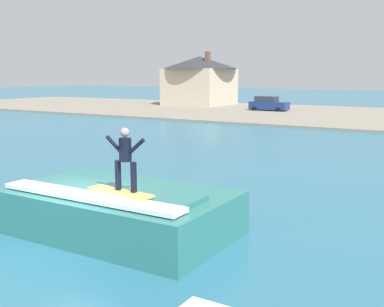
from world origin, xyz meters
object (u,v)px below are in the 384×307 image
object	(u,v)px
surfer	(125,156)
car_near_shore	(268,104)
wave_crest	(118,210)
house_with_chimney	(200,79)
surfboard	(120,192)

from	to	relation	value
surfer	car_near_shore	world-z (taller)	surfer
wave_crest	surfer	distance (m)	1.95
car_near_shore	house_with_chimney	distance (m)	13.65
surfer	car_near_shore	xyz separation A→B (m)	(-13.32, 42.68, -1.39)
surfboard	car_near_shore	xyz separation A→B (m)	(-13.18, 42.76, -0.44)
surfboard	house_with_chimney	world-z (taller)	house_with_chimney
surfboard	surfer	world-z (taller)	surfer
house_with_chimney	surfboard	bearing A→B (deg)	-61.99
surfer	car_near_shore	bearing A→B (deg)	107.33
surfboard	surfer	xyz separation A→B (m)	(0.14, 0.08, 0.95)
wave_crest	surfer	bearing A→B (deg)	-36.53
surfboard	surfer	distance (m)	0.96
surfer	house_with_chimney	distance (m)	54.30
surfer	car_near_shore	size ratio (longest dim) A/B	0.37
surfer	house_with_chimney	xyz separation A→B (m)	(-25.63, 47.85, 1.45)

